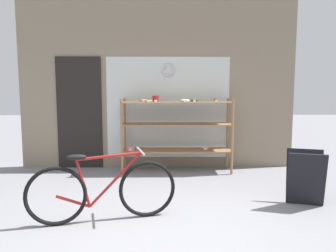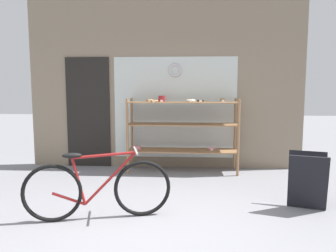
% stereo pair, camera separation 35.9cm
% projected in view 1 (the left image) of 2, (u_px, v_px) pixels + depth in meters
% --- Properties ---
extents(ground_plane, '(30.00, 30.00, 0.00)m').
position_uv_depth(ground_plane, '(153.00, 237.00, 3.38)').
color(ground_plane, gray).
extents(storefront_facade, '(5.19, 0.13, 3.60)m').
position_uv_depth(storefront_facade, '(155.00, 76.00, 6.17)').
color(storefront_facade, gray).
rests_on(storefront_facade, ground_plane).
extents(display_case, '(1.97, 0.49, 1.38)m').
position_uv_depth(display_case, '(175.00, 126.00, 5.91)').
color(display_case, '#8E6642').
rests_on(display_case, ground_plane).
extents(bicycle, '(1.66, 0.56, 0.81)m').
position_uv_depth(bicycle, '(103.00, 190.00, 3.73)').
color(bicycle, black).
rests_on(bicycle, ground_plane).
extents(sandwich_board, '(0.55, 0.49, 0.71)m').
position_uv_depth(sandwich_board, '(305.00, 178.00, 4.26)').
color(sandwich_board, black).
rests_on(sandwich_board, ground_plane).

